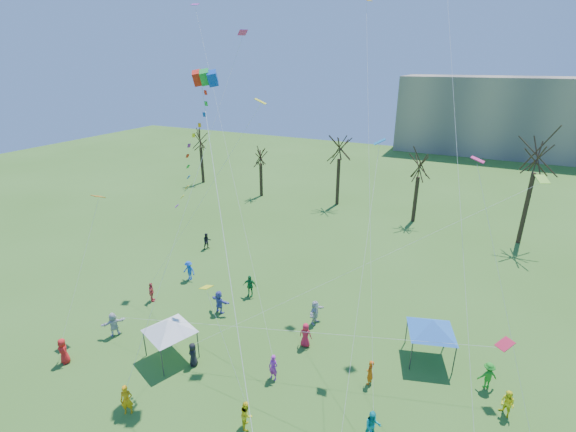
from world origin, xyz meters
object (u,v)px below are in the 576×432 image
at_px(big_box_kite, 195,155).
at_px(distant_building, 562,119).
at_px(canopy_tent_blue, 432,326).
at_px(canopy_tent_white, 169,326).

bearing_deg(big_box_kite, distant_building, 70.25).
bearing_deg(canopy_tent_blue, big_box_kite, -157.75).
distance_m(big_box_kite, canopy_tent_blue, 17.67).
distance_m(big_box_kite, canopy_tent_white, 10.98).
bearing_deg(distant_building, canopy_tent_white, -110.52).
relative_size(big_box_kite, canopy_tent_blue, 5.38).
xyz_separation_m(distant_building, canopy_tent_white, (-28.99, -77.43, -5.10)).
distance_m(canopy_tent_white, canopy_tent_blue, 16.48).
bearing_deg(canopy_tent_blue, canopy_tent_white, -154.54).
height_order(distant_building, big_box_kite, big_box_kite).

